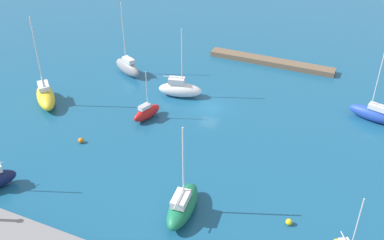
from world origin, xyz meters
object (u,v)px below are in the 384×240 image
at_px(sailboat_yellow_outer_mooring, 46,96).
at_px(mooring_buoy_yellow, 289,222).
at_px(pier_dock, 271,62).
at_px(mooring_buoy_orange, 81,140).
at_px(sailboat_green_center_basin, 183,205).
at_px(sailboat_red_lone_south, 147,112).
at_px(sailboat_blue_far_south, 372,113).
at_px(sailboat_gray_west_end, 127,67).
at_px(sailboat_white_far_north, 180,89).

relative_size(sailboat_yellow_outer_mooring, mooring_buoy_yellow, 19.67).
height_order(pier_dock, mooring_buoy_orange, pier_dock).
distance_m(sailboat_green_center_basin, sailboat_red_lone_south, 19.33).
bearing_deg(sailboat_blue_far_south, sailboat_yellow_outer_mooring, 33.87).
relative_size(sailboat_gray_west_end, sailboat_green_center_basin, 1.14).
xyz_separation_m(sailboat_green_center_basin, mooring_buoy_yellow, (-10.51, -2.95, -0.84)).
bearing_deg(sailboat_gray_west_end, sailboat_white_far_north, -169.53).
relative_size(pier_dock, sailboat_blue_far_south, 1.80).
bearing_deg(sailboat_blue_far_south, sailboat_gray_west_end, 17.67).
height_order(sailboat_red_lone_south, mooring_buoy_orange, sailboat_red_lone_south).
bearing_deg(sailboat_white_far_north, sailboat_red_lone_south, -115.19).
height_order(sailboat_yellow_outer_mooring, mooring_buoy_orange, sailboat_yellow_outer_mooring).
height_order(pier_dock, sailboat_gray_west_end, sailboat_gray_west_end).
height_order(sailboat_red_lone_south, mooring_buoy_yellow, sailboat_red_lone_south).
bearing_deg(sailboat_green_center_basin, pier_dock, -4.35).
bearing_deg(sailboat_yellow_outer_mooring, sailboat_white_far_north, 74.41).
bearing_deg(sailboat_white_far_north, sailboat_yellow_outer_mooring, -163.55).
xyz_separation_m(sailboat_blue_far_south, sailboat_red_lone_south, (28.61, 12.27, -0.10)).
bearing_deg(mooring_buoy_orange, sailboat_blue_far_south, -148.18).
xyz_separation_m(sailboat_gray_west_end, sailboat_green_center_basin, (-21.88, 25.69, -0.14)).
bearing_deg(sailboat_white_far_north, pier_dock, 45.88).
distance_m(sailboat_blue_far_south, sailboat_white_far_north, 27.50).
xyz_separation_m(sailboat_yellow_outer_mooring, mooring_buoy_orange, (-10.52, 6.19, -0.94)).
xyz_separation_m(sailboat_white_far_north, sailboat_green_center_basin, (-10.85, 22.46, -0.05)).
bearing_deg(sailboat_gray_west_end, mooring_buoy_yellow, 171.71).
xyz_separation_m(sailboat_green_center_basin, sailboat_yellow_outer_mooring, (27.84, -12.50, 0.11)).
bearing_deg(sailboat_gray_west_end, sailboat_blue_far_south, -151.05).
relative_size(sailboat_blue_far_south, sailboat_yellow_outer_mooring, 0.90).
xyz_separation_m(sailboat_blue_far_south, sailboat_gray_west_end, (38.13, 1.44, 0.24)).
bearing_deg(mooring_buoy_yellow, mooring_buoy_orange, -6.88).
height_order(sailboat_gray_west_end, sailboat_yellow_outer_mooring, sailboat_yellow_outer_mooring).
bearing_deg(pier_dock, mooring_buoy_orange, 63.82).
height_order(sailboat_white_far_north, mooring_buoy_yellow, sailboat_white_far_north).
bearing_deg(sailboat_green_center_basin, sailboat_red_lone_south, 33.54).
distance_m(sailboat_blue_far_south, sailboat_green_center_basin, 31.63).
height_order(sailboat_gray_west_end, sailboat_white_far_north, sailboat_gray_west_end).
relative_size(sailboat_green_center_basin, mooring_buoy_orange, 15.17).
xyz_separation_m(pier_dock, sailboat_green_center_basin, (-1.26, 38.96, 0.74)).
distance_m(sailboat_blue_far_south, sailboat_yellow_outer_mooring, 46.45).
bearing_deg(sailboat_red_lone_south, mooring_buoy_orange, 166.94).
distance_m(pier_dock, mooring_buoy_yellow, 37.89).
bearing_deg(sailboat_blue_far_south, sailboat_green_center_basin, 74.59).
xyz_separation_m(sailboat_blue_far_south, sailboat_white_far_north, (27.10, 4.67, 0.15)).
xyz_separation_m(sailboat_gray_west_end, sailboat_red_lone_south, (-9.52, 10.83, -0.34)).
xyz_separation_m(sailboat_white_far_north, mooring_buoy_orange, (6.47, 16.16, -0.88)).
bearing_deg(sailboat_yellow_outer_mooring, sailboat_blue_far_south, 62.37).
distance_m(sailboat_yellow_outer_mooring, mooring_buoy_orange, 12.24).
distance_m(sailboat_green_center_basin, mooring_buoy_orange, 18.45).
bearing_deg(sailboat_green_center_basin, sailboat_blue_far_south, -37.11).
xyz_separation_m(sailboat_white_far_north, sailboat_yellow_outer_mooring, (16.99, 9.97, 0.06)).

